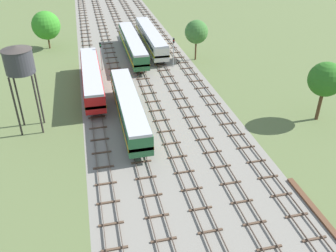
{
  "coord_description": "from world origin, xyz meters",
  "views": [
    {
      "loc": [
        -9.18,
        -8.45,
        25.39
      ],
      "look_at": [
        0.0,
        30.46,
        1.5
      ],
      "focal_mm": 38.58,
      "sensor_mm": 36.0,
      "label": 1
    }
  ],
  "objects_px": {
    "diesel_railcar_left_nearest": "(129,107)",
    "water_tower": "(19,61)",
    "diesel_railcar_far_left_near": "(92,77)",
    "signal_post_nearest": "(173,49)",
    "signal_post_near": "(101,53)",
    "passenger_coach_centre_midfar": "(151,37)",
    "passenger_coach_centre_left_mid": "(132,44)"
  },
  "relations": [
    {
      "from": "diesel_railcar_left_nearest",
      "to": "water_tower",
      "type": "bearing_deg",
      "value": 173.31
    },
    {
      "from": "diesel_railcar_left_nearest",
      "to": "signal_post_near",
      "type": "xyz_separation_m",
      "value": [
        -2.2,
        20.47,
        0.77
      ]
    },
    {
      "from": "passenger_coach_centre_midfar",
      "to": "diesel_railcar_far_left_near",
      "type": "bearing_deg",
      "value": -125.46
    },
    {
      "from": "water_tower",
      "to": "signal_post_nearest",
      "type": "bearing_deg",
      "value": 36.37
    },
    {
      "from": "diesel_railcar_left_nearest",
      "to": "passenger_coach_centre_midfar",
      "type": "bearing_deg",
      "value": 73.66
    },
    {
      "from": "signal_post_near",
      "to": "diesel_railcar_far_left_near",
      "type": "bearing_deg",
      "value": -103.75
    },
    {
      "from": "signal_post_nearest",
      "to": "diesel_railcar_left_nearest",
      "type": "bearing_deg",
      "value": -119.88
    },
    {
      "from": "passenger_coach_centre_left_mid",
      "to": "signal_post_nearest",
      "type": "height_order",
      "value": "signal_post_nearest"
    },
    {
      "from": "diesel_railcar_far_left_near",
      "to": "water_tower",
      "type": "bearing_deg",
      "value": -130.57
    },
    {
      "from": "diesel_railcar_left_nearest",
      "to": "water_tower",
      "type": "relative_size",
      "value": 1.77
    },
    {
      "from": "diesel_railcar_left_nearest",
      "to": "signal_post_nearest",
      "type": "xyz_separation_m",
      "value": [
        10.99,
        19.13,
        0.95
      ]
    },
    {
      "from": "signal_post_nearest",
      "to": "signal_post_near",
      "type": "xyz_separation_m",
      "value": [
        -13.19,
        1.34,
        -0.17
      ]
    },
    {
      "from": "signal_post_nearest",
      "to": "signal_post_near",
      "type": "distance_m",
      "value": 13.26
    },
    {
      "from": "passenger_coach_centre_left_mid",
      "to": "water_tower",
      "type": "relative_size",
      "value": 1.9
    },
    {
      "from": "signal_post_nearest",
      "to": "signal_post_near",
      "type": "bearing_deg",
      "value": 174.21
    },
    {
      "from": "water_tower",
      "to": "signal_post_nearest",
      "type": "distance_m",
      "value": 30.33
    },
    {
      "from": "diesel_railcar_far_left_near",
      "to": "water_tower",
      "type": "relative_size",
      "value": 1.77
    },
    {
      "from": "water_tower",
      "to": "signal_post_near",
      "type": "distance_m",
      "value": 22.67
    },
    {
      "from": "passenger_coach_centre_midfar",
      "to": "signal_post_nearest",
      "type": "distance_m",
      "value": 11.13
    },
    {
      "from": "passenger_coach_centre_midfar",
      "to": "signal_post_nearest",
      "type": "xyz_separation_m",
      "value": [
        2.2,
        -10.87,
        0.93
      ]
    },
    {
      "from": "diesel_railcar_far_left_near",
      "to": "passenger_coach_centre_midfar",
      "type": "xyz_separation_m",
      "value": [
        13.19,
        18.52,
        0.02
      ]
    },
    {
      "from": "passenger_coach_centre_midfar",
      "to": "signal_post_nearest",
      "type": "relative_size",
      "value": 3.93
    },
    {
      "from": "signal_post_near",
      "to": "diesel_railcar_left_nearest",
      "type": "bearing_deg",
      "value": -83.87
    },
    {
      "from": "diesel_railcar_far_left_near",
      "to": "signal_post_near",
      "type": "relative_size",
      "value": 3.87
    },
    {
      "from": "diesel_railcar_far_left_near",
      "to": "signal_post_nearest",
      "type": "bearing_deg",
      "value": 26.43
    },
    {
      "from": "diesel_railcar_left_nearest",
      "to": "signal_post_near",
      "type": "height_order",
      "value": "signal_post_near"
    },
    {
      "from": "passenger_coach_centre_midfar",
      "to": "signal_post_near",
      "type": "relative_size",
      "value": 4.15
    },
    {
      "from": "passenger_coach_centre_left_mid",
      "to": "diesel_railcar_left_nearest",
      "type": "bearing_deg",
      "value": -99.45
    },
    {
      "from": "passenger_coach_centre_midfar",
      "to": "water_tower",
      "type": "bearing_deg",
      "value": -127.33
    },
    {
      "from": "water_tower",
      "to": "signal_post_nearest",
      "type": "height_order",
      "value": "water_tower"
    },
    {
      "from": "passenger_coach_centre_midfar",
      "to": "signal_post_nearest",
      "type": "bearing_deg",
      "value": -78.57
    },
    {
      "from": "diesel_railcar_far_left_near",
      "to": "signal_post_nearest",
      "type": "distance_m",
      "value": 17.21
    }
  ]
}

